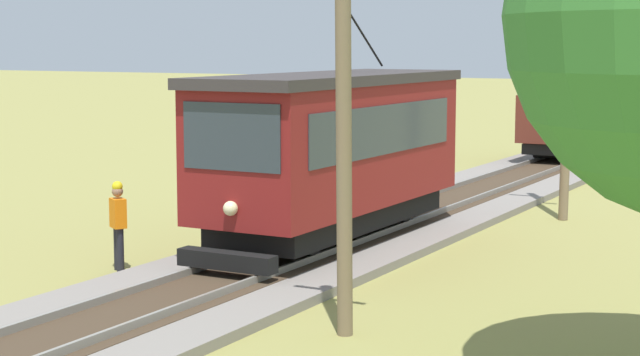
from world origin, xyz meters
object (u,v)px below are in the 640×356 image
at_px(freight_car, 568,122).
at_px(utility_pole_near_tram, 344,107).
at_px(track_worker, 118,221).
at_px(utility_pole_mid, 569,48).
at_px(red_tram, 333,149).

xyz_separation_m(freight_car, utility_pole_near_tram, (3.38, -24.77, 1.96)).
distance_m(freight_car, track_worker, 22.88).
relative_size(utility_pole_near_tram, utility_pole_mid, 0.81).
bearing_deg(freight_car, red_tram, -89.99).
xyz_separation_m(freight_car, track_worker, (-2.67, -22.72, -0.57)).
distance_m(freight_car, utility_pole_near_tram, 25.08).
bearing_deg(red_tram, utility_pole_mid, 61.70).
distance_m(red_tram, utility_pole_near_tram, 7.05).
distance_m(utility_pole_near_tram, utility_pole_mid, 12.35).
xyz_separation_m(utility_pole_mid, track_worker, (-6.05, -10.27, -3.36)).
distance_m(utility_pole_near_tram, track_worker, 6.87).
bearing_deg(track_worker, utility_pole_mid, -177.90).
height_order(utility_pole_near_tram, utility_pole_mid, utility_pole_mid).
height_order(red_tram, utility_pole_mid, utility_pole_mid).
bearing_deg(utility_pole_near_tram, freight_car, 97.77).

